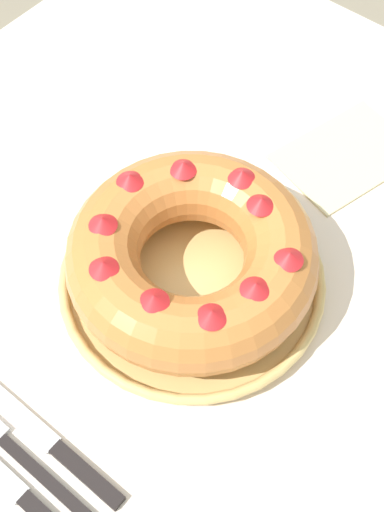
{
  "coord_description": "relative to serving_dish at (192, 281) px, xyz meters",
  "views": [
    {
      "loc": [
        -0.31,
        -0.27,
        1.48
      ],
      "look_at": [
        0.02,
        -0.01,
        0.83
      ],
      "focal_mm": 50.0,
      "sensor_mm": 36.0,
      "label": 1
    }
  ],
  "objects": [
    {
      "name": "ground_plane",
      "position": [
        -0.02,
        0.01,
        -0.78
      ],
      "size": [
        8.0,
        8.0,
        0.0
      ],
      "primitive_type": "plane",
      "color": "gray"
    },
    {
      "name": "serving_knife",
      "position": [
        -0.29,
        -0.03,
        -0.01
      ],
      "size": [
        0.02,
        0.24,
        0.01
      ],
      "rotation": [
        0.0,
        0.0,
        -0.05
      ],
      "color": "black",
      "rests_on": "dining_table"
    },
    {
      "name": "fork",
      "position": [
        -0.26,
        0.0,
        -0.01
      ],
      "size": [
        0.02,
        0.21,
        0.01
      ],
      "rotation": [
        0.0,
        0.0,
        0.05
      ],
      "color": "black",
      "rests_on": "dining_table"
    },
    {
      "name": "dining_table",
      "position": [
        -0.02,
        0.01,
        -0.12
      ],
      "size": [
        1.11,
        1.0,
        0.77
      ],
      "color": "beige",
      "rests_on": "ground_plane"
    },
    {
      "name": "cake_knife",
      "position": [
        -0.24,
        -0.02,
        -0.01
      ],
      "size": [
        0.02,
        0.2,
        0.01
      ],
      "rotation": [
        0.0,
        0.0,
        -0.06
      ],
      "color": "black",
      "rests_on": "dining_table"
    },
    {
      "name": "napkin",
      "position": [
        0.28,
        -0.03,
        -0.01
      ],
      "size": [
        0.2,
        0.16,
        0.0
      ],
      "primitive_type": "cube",
      "rotation": [
        0.0,
        0.0,
        -0.27
      ],
      "color": "beige",
      "rests_on": "dining_table"
    },
    {
      "name": "serving_dish",
      "position": [
        0.0,
        0.0,
        0.0
      ],
      "size": [
        0.3,
        0.3,
        0.02
      ],
      "color": "tan",
      "rests_on": "dining_table"
    },
    {
      "name": "bundt_cake",
      "position": [
        -0.0,
        -0.0,
        0.05
      ],
      "size": [
        0.28,
        0.28,
        0.09
      ],
      "color": "#C67538",
      "rests_on": "serving_dish"
    }
  ]
}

